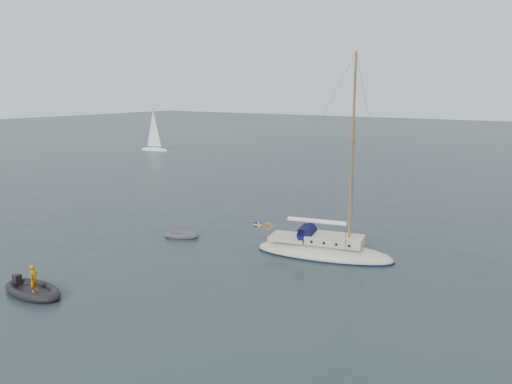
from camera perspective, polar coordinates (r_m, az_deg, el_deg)
The scene contains 5 objects.
ground at distance 30.19m, azimuth 3.83°, elevation -7.74°, with size 300.00×300.00×0.00m, color black.
sailboat at distance 30.78m, azimuth 7.79°, elevation -5.56°, with size 8.88×2.66×12.64m.
dinghy at distance 34.83m, azimuth -8.52°, elevation -4.91°, with size 2.45×1.11×0.35m.
rib at distance 27.64m, azimuth -24.18°, elevation -10.13°, with size 3.86×1.76×1.57m.
distant_yacht_a at distance 84.45m, azimuth -11.60°, elevation 6.82°, with size 5.59×2.98×7.41m.
Camera 1 is at (13.89, -24.85, 10.05)m, focal length 35.00 mm.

